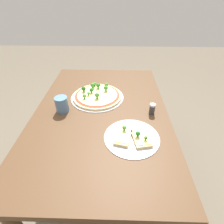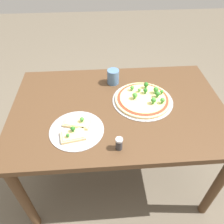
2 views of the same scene
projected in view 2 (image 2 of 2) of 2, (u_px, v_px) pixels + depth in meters
ground_plane at (117, 171)px, 1.87m from camera, size 8.00×8.00×0.00m
dining_table at (118, 116)px, 1.43m from camera, size 1.33×0.87×0.74m
pizza_tray_whole at (143, 99)px, 1.39m from camera, size 0.39×0.39×0.07m
pizza_tray_slice at (76, 129)px, 1.21m from camera, size 0.30×0.30×0.06m
drinking_cup at (113, 77)px, 1.51m from camera, size 0.08×0.08×0.10m
condiment_shaker at (119, 144)px, 1.10m from camera, size 0.04×0.04×0.07m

